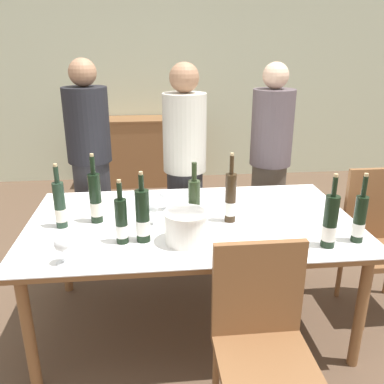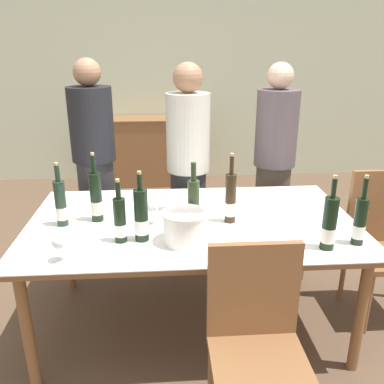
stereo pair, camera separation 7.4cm
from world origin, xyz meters
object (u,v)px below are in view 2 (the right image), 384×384
ice_bucket (184,226)px  wine_glass_0 (152,207)px  wine_glass_2 (59,243)px  dining_table (192,229)px  wine_bottle_0 (193,206)px  wine_bottle_2 (231,199)px  wine_bottle_7 (61,204)px  wine_bottle_5 (329,225)px  wine_glass_1 (167,196)px  person_host (95,168)px  wine_bottle_4 (96,198)px  person_guest_left (188,169)px  wine_bottle_6 (141,217)px  wine_bottle_1 (120,221)px  chair_near_front (257,335)px  wine_bottle_3 (360,222)px  chair_right_end (383,236)px  person_guest_right (274,166)px  sideboard_cabinet (149,151)px

ice_bucket → wine_glass_0: ice_bucket is taller
wine_glass_0 → wine_glass_2: 0.59m
dining_table → wine_bottle_0: bearing=-90.7°
wine_bottle_2 → wine_bottle_7: bearing=178.8°
wine_bottle_2 → wine_bottle_5: bearing=-39.4°
wine_bottle_5 → wine_glass_0: 0.97m
wine_glass_1 → person_host: size_ratio=0.08×
wine_bottle_4 → person_guest_left: 0.96m
wine_bottle_2 → wine_bottle_5: (0.45, -0.37, -0.01)m
wine_bottle_5 → wine_glass_2: (-1.34, -0.04, -0.04)m
dining_table → person_host: person_host is taller
wine_bottle_6 → person_host: (-0.41, 1.09, -0.05)m
wine_bottle_1 → person_guest_left: (0.42, 1.05, -0.04)m
wine_bottle_1 → chair_near_front: wine_bottle_1 is taller
wine_bottle_1 → person_host: 1.14m
wine_bottle_3 → wine_bottle_7: 1.65m
person_guest_left → wine_bottle_7: bearing=-134.0°
chair_right_end → person_guest_left: size_ratio=0.60×
wine_bottle_3 → chair_near_front: bearing=-145.6°
wine_bottle_0 → wine_bottle_7: 0.76m
wine_bottle_2 → person_guest_left: person_guest_left is taller
wine_bottle_2 → person_guest_right: 1.05m
person_host → sideboard_cabinet: bearing=80.4°
sideboard_cabinet → wine_bottle_2: size_ratio=3.06×
wine_bottle_3 → wine_bottle_1: bearing=174.8°
wine_bottle_3 → wine_bottle_6: size_ratio=0.98×
wine_glass_1 → chair_near_front: bearing=-68.7°
wine_glass_1 → wine_glass_2: 0.81m
dining_table → wine_glass_1: size_ratio=14.68×
dining_table → wine_bottle_5: bearing=-31.0°
dining_table → wine_bottle_2: 0.30m
dining_table → chair_near_front: 0.84m
wine_bottle_3 → wine_bottle_6: bearing=173.8°
wine_bottle_3 → chair_near_front: wine_bottle_3 is taller
chair_near_front → chair_right_end: bearing=40.3°
dining_table → person_guest_right: (0.73, 0.88, 0.13)m
ice_bucket → wine_bottle_6: (-0.23, 0.04, 0.04)m
wine_bottle_1 → wine_bottle_6: bearing=4.9°
wine_bottle_0 → person_host: (-0.70, 0.96, -0.05)m
wine_glass_1 → chair_right_end: chair_right_end is taller
chair_near_front → person_host: (-0.93, 1.64, 0.30)m
wine_bottle_7 → person_host: bearing=86.0°
wine_glass_2 → person_guest_right: bearing=43.3°
wine_glass_1 → person_host: person_host is taller
wine_bottle_7 → chair_near_front: wine_bottle_7 is taller
sideboard_cabinet → person_host: (-0.35, -2.06, 0.39)m
wine_glass_0 → person_host: bearing=117.4°
wine_bottle_7 → wine_bottle_0: bearing=-7.7°
ice_bucket → chair_right_end: size_ratio=0.25×
wine_bottle_6 → person_host: size_ratio=0.24×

